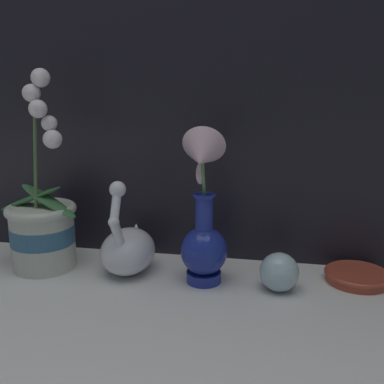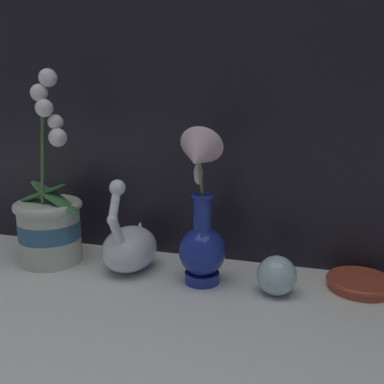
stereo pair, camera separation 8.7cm
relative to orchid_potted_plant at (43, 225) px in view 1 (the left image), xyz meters
name	(u,v)px [view 1 (the left image)]	position (x,y,z in m)	size (l,w,h in m)	color
ground_plane	(185,296)	(0.34, -0.08, -0.10)	(2.80, 2.80, 0.00)	silver
orchid_potted_plant	(43,225)	(0.00, 0.00, 0.00)	(0.21, 0.15, 0.44)	beige
swan_figurine	(128,248)	(0.19, 0.01, -0.04)	(0.12, 0.18, 0.22)	white
blue_vase	(203,225)	(0.37, -0.02, 0.03)	(0.10, 0.13, 0.33)	navy
glass_sphere	(279,272)	(0.52, -0.02, -0.06)	(0.08, 0.08, 0.08)	silver
amber_dish	(357,276)	(0.68, 0.05, -0.09)	(0.14, 0.14, 0.02)	#A8422D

